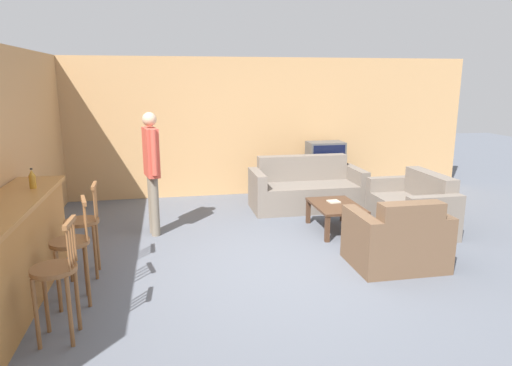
{
  "coord_description": "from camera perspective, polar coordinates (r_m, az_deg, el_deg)",
  "views": [
    {
      "loc": [
        -1.25,
        -4.96,
        2.2
      ],
      "look_at": [
        -0.12,
        0.84,
        0.85
      ],
      "focal_mm": 32.0,
      "sensor_mm": 36.0,
      "label": 1
    }
  ],
  "objects": [
    {
      "name": "book_on_table",
      "position": [
        6.91,
        9.68,
        -2.29
      ],
      "size": [
        0.18,
        0.18,
        0.02
      ],
      "color": "#B7AD99",
      "rests_on": "coffee_table"
    },
    {
      "name": "wall_left",
      "position": [
        6.62,
        -27.47,
        3.62
      ],
      "size": [
        0.08,
        8.65,
        2.6
      ],
      "color": "tan",
      "rests_on": "ground_plane"
    },
    {
      "name": "armchair_near",
      "position": [
        5.72,
        17.22,
        -6.94
      ],
      "size": [
        1.05,
        0.83,
        0.86
      ],
      "color": "brown",
      "rests_on": "ground_plane"
    },
    {
      "name": "couch_far",
      "position": [
        7.97,
        6.29,
        -0.88
      ],
      "size": [
        1.92,
        0.87,
        0.88
      ],
      "color": "#70665B",
      "rests_on": "ground_plane"
    },
    {
      "name": "bar_chair_near",
      "position": [
        4.25,
        -23.66,
        -10.85
      ],
      "size": [
        0.39,
        0.39,
        1.07
      ],
      "color": "brown",
      "rests_on": "ground_plane"
    },
    {
      "name": "person_by_window",
      "position": [
        6.58,
        -12.91,
        2.1
      ],
      "size": [
        0.25,
        0.52,
        1.76
      ],
      "color": "#756B5B",
      "rests_on": "ground_plane"
    },
    {
      "name": "tv_unit",
      "position": [
        8.9,
        8.54,
        0.28
      ],
      "size": [
        1.16,
        0.55,
        0.56
      ],
      "color": "black",
      "rests_on": "ground_plane"
    },
    {
      "name": "bar_chair_far",
      "position": [
        5.49,
        -20.73,
        -5.31
      ],
      "size": [
        0.4,
        0.4,
        1.07
      ],
      "color": "brown",
      "rests_on": "ground_plane"
    },
    {
      "name": "ground_plane",
      "position": [
        5.57,
        2.91,
        -10.41
      ],
      "size": [
        24.0,
        24.0,
        0.0
      ],
      "primitive_type": "plane",
      "color": "#565B66"
    },
    {
      "name": "tv",
      "position": [
        8.8,
        8.66,
        3.58
      ],
      "size": [
        0.69,
        0.43,
        0.48
      ],
      "color": "#4C4C4C",
      "rests_on": "tv_unit"
    },
    {
      "name": "bar_chair_mid",
      "position": [
        4.86,
        -22.02,
        -7.76
      ],
      "size": [
        0.45,
        0.45,
        1.07
      ],
      "color": "brown",
      "rests_on": "ground_plane"
    },
    {
      "name": "coffee_table",
      "position": [
        6.81,
        9.96,
        -3.11
      ],
      "size": [
        0.65,
        0.95,
        0.4
      ],
      "color": "#472D1E",
      "rests_on": "ground_plane"
    },
    {
      "name": "wall_back",
      "position": [
        8.75,
        -2.78,
        6.95
      ],
      "size": [
        9.4,
        0.08,
        2.6
      ],
      "color": "tan",
      "rests_on": "ground_plane"
    },
    {
      "name": "bottle",
      "position": [
        5.52,
        -26.17,
        0.42
      ],
      "size": [
        0.07,
        0.07,
        0.22
      ],
      "color": "#B27A23",
      "rests_on": "bar_counter"
    },
    {
      "name": "loveseat_right",
      "position": [
        7.21,
        19.03,
        -3.02
      ],
      "size": [
        0.8,
        1.4,
        0.85
      ],
      "color": "#70665B",
      "rests_on": "ground_plane"
    },
    {
      "name": "bar_counter",
      "position": [
        5.04,
        -28.46,
        -8.2
      ],
      "size": [
        0.55,
        2.77,
        1.03
      ],
      "color": "#A87038",
      "rests_on": "ground_plane"
    }
  ]
}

